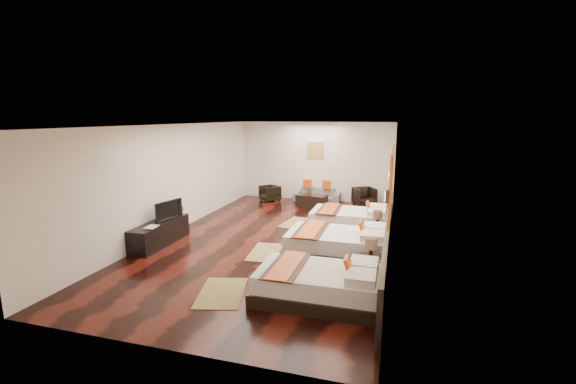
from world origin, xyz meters
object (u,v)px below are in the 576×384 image
(tv_console, at_px, (160,233))
(book, at_px, (146,227))
(bed_mid, at_px, (339,244))
(table_plant, at_px, (310,191))
(coffee_table, at_px, (312,201))
(bed_near, at_px, (320,284))
(armchair_left, at_px, (270,193))
(tv, at_px, (167,210))
(figurine, at_px, (177,208))
(bed_far, at_px, (350,220))
(nightstand_a, at_px, (370,266))
(sofa, at_px, (317,195))
(armchair_right, at_px, (364,196))
(nightstand_b, at_px, (377,232))

(tv_console, xyz_separation_m, book, (0.00, -0.48, 0.29))
(bed_mid, relative_size, table_plant, 8.14)
(book, bearing_deg, table_plant, 64.04)
(coffee_table, bearing_deg, bed_near, -76.33)
(armchair_left, bearing_deg, bed_near, -22.32)
(tv, height_order, armchair_left, tv)
(figurine, bearing_deg, coffee_table, 56.47)
(bed_far, relative_size, tv_console, 1.16)
(bed_near, relative_size, bed_mid, 0.94)
(bed_near, relative_size, tv, 2.54)
(tv_console, distance_m, tv, 0.57)
(nightstand_a, distance_m, table_plant, 5.97)
(sofa, bearing_deg, table_plant, -97.18)
(figurine, xyz_separation_m, coffee_table, (2.63, 3.97, -0.51))
(nightstand_a, distance_m, armchair_right, 6.18)
(armchair_right, bearing_deg, coffee_table, 171.41)
(book, bearing_deg, nightstand_a, -2.55)
(tv, bearing_deg, nightstand_a, -88.22)
(nightstand_a, bearing_deg, tv, 168.98)
(tv, bearing_deg, table_plant, -16.22)
(bed_near, xyz_separation_m, bed_far, (0.00, 4.16, 0.00))
(bed_mid, height_order, coffee_table, bed_mid)
(bed_mid, xyz_separation_m, tv, (-4.15, -0.11, 0.50))
(tv_console, height_order, tv, tv)
(tv, relative_size, coffee_table, 0.82)
(bed_far, relative_size, book, 6.35)
(tv, distance_m, table_plant, 5.17)
(bed_near, relative_size, armchair_left, 3.35)
(book, bearing_deg, bed_far, 35.13)
(bed_far, distance_m, tv, 4.73)
(armchair_left, bearing_deg, armchair_right, 47.05)
(nightstand_b, height_order, table_plant, nightstand_b)
(bed_mid, xyz_separation_m, armchair_left, (-3.21, 4.84, -0.01))
(tv, bearing_deg, bed_near, -102.25)
(bed_mid, distance_m, coffee_table, 4.67)
(sofa, height_order, armchair_left, armchair_left)
(bed_near, distance_m, coffee_table, 6.64)
(nightstand_b, bearing_deg, book, -157.89)
(bed_near, distance_m, nightstand_a, 1.24)
(bed_far, relative_size, table_plant, 7.68)
(bed_mid, relative_size, bed_far, 1.06)
(nightstand_b, bearing_deg, nightstand_a, -90.00)
(tv_console, distance_m, figurine, 0.91)
(book, bearing_deg, tv, 86.09)
(bed_mid, height_order, bed_far, bed_mid)
(tv, bearing_deg, bed_far, -49.04)
(coffee_table, xyz_separation_m, table_plant, (-0.07, 0.01, 0.34))
(book, height_order, table_plant, table_plant)
(bed_far, height_order, table_plant, bed_far)
(figurine, bearing_deg, nightstand_b, 8.42)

